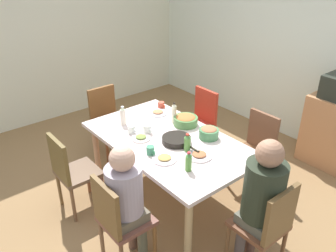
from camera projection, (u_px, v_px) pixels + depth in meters
ground_plane at (168, 195)px, 3.96m from camera, size 6.61×6.61×0.00m
wall_back at (302, 49)px, 4.67m from camera, size 5.75×0.12×2.60m
wall_left at (52, 36)px, 5.29m from camera, size 0.12×4.80×2.60m
dining_table at (168, 145)px, 3.65m from camera, size 1.82×1.06×0.75m
chair_0 at (256, 147)px, 3.92m from camera, size 0.40×0.40×0.90m
chair_1 at (200, 119)px, 4.54m from camera, size 0.40×0.40×0.90m
chair_2 at (71, 170)px, 3.52m from camera, size 0.40×0.40×0.90m
chair_3 at (267, 224)px, 2.84m from camera, size 0.40×0.40×0.90m
person_3 at (262, 194)px, 2.78m from camera, size 0.33×0.33×1.26m
chair_4 at (107, 117)px, 4.61m from camera, size 0.40×0.40×0.90m
chair_5 at (118, 218)px, 2.90m from camera, size 0.40×0.40×0.90m
person_5 at (126, 195)px, 2.86m from camera, size 0.31×0.31×1.18m
plate_0 at (199, 155)px, 3.31m from camera, size 0.25×0.25×0.04m
plate_1 at (141, 138)px, 3.60m from camera, size 0.20×0.20×0.04m
plate_2 at (164, 158)px, 3.25m from camera, size 0.23×0.23×0.04m
plate_3 at (158, 113)px, 4.14m from camera, size 0.23×0.23×0.04m
bowl_0 at (186, 120)px, 3.87m from camera, size 0.27×0.27×0.11m
bowl_1 at (209, 133)px, 3.61m from camera, size 0.20×0.20×0.12m
serving_pan at (177, 140)px, 3.53m from camera, size 0.48×0.30×0.06m
cup_0 at (151, 150)px, 3.33m from camera, size 0.11×0.08×0.09m
cup_1 at (147, 129)px, 3.71m from camera, size 0.13×0.09×0.09m
cup_2 at (132, 129)px, 3.70m from camera, size 0.12×0.09×0.09m
cup_3 at (161, 105)px, 4.28m from camera, size 0.12×0.08×0.08m
bottle_0 at (188, 143)px, 3.37m from camera, size 0.07×0.07×0.19m
bottle_1 at (189, 162)px, 3.07m from camera, size 0.06×0.06×0.19m
bottle_2 at (174, 113)px, 3.90m from camera, size 0.05×0.05×0.24m
bottle_3 at (123, 116)px, 3.86m from camera, size 0.06×0.06×0.22m
side_cabinet at (334, 133)px, 4.34m from camera, size 0.70×0.44×0.90m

